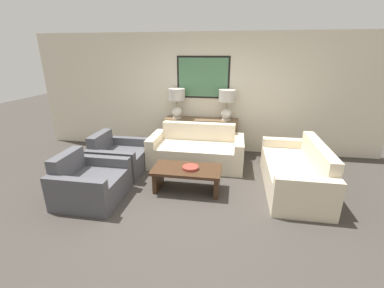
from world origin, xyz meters
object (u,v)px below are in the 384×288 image
coffee_table (187,174)px  armchair_near_back_wall (119,158)px  couch_by_back_wall (196,151)px  couch_by_side (295,173)px  console_table (201,136)px  armchair_near_camera (90,184)px  table_lamp_right (227,101)px  decorative_bowl (190,168)px  table_lamp_left (177,99)px

coffee_table → armchair_near_back_wall: bearing=160.3°
couch_by_back_wall → couch_by_side: size_ratio=1.00×
console_table → armchair_near_camera: 2.76m
console_table → coffee_table: bearing=-89.9°
console_table → couch_by_back_wall: size_ratio=0.87×
table_lamp_right → armchair_near_camera: bearing=-131.0°
table_lamp_right → console_table: bearing=180.0°
decorative_bowl → armchair_near_back_wall: (-1.53, 0.54, -0.16)m
coffee_table → decorative_bowl: decorative_bowl is taller
table_lamp_right → coffee_table: (-0.56, -1.80, -0.94)m
console_table → table_lamp_right: (0.56, 0.00, 0.83)m
armchair_near_back_wall → table_lamp_left: bearing=54.6°
table_lamp_right → coffee_table: table_lamp_right is taller
coffee_table → armchair_near_back_wall: 1.56m
couch_by_back_wall → armchair_near_back_wall: (-1.47, -0.56, -0.02)m
table_lamp_right → couch_by_side: table_lamp_right is taller
couch_by_back_wall → armchair_near_back_wall: couch_by_back_wall is taller
table_lamp_left → coffee_table: bearing=-72.7°
armchair_near_back_wall → armchair_near_camera: (0.00, -1.05, 0.00)m
table_lamp_right → armchair_near_camera: (-2.03, -2.33, -0.97)m
table_lamp_left → couch_by_side: bearing=-31.2°
armchair_near_camera → couch_by_back_wall: bearing=47.7°
couch_by_side → table_lamp_left: bearing=148.8°
couch_by_back_wall → table_lamp_right: bearing=52.2°
couch_by_back_wall → decorative_bowl: size_ratio=6.98×
table_lamp_right → coffee_table: 2.11m
table_lamp_right → decorative_bowl: table_lamp_right is taller
console_table → decorative_bowl: bearing=-87.9°
armchair_near_back_wall → console_table: bearing=41.1°
table_lamp_left → decorative_bowl: (0.62, -1.82, -0.81)m
armchair_near_back_wall → armchair_near_camera: same height
table_lamp_left → armchair_near_back_wall: (-0.91, -1.28, -0.97)m
table_lamp_right → armchair_near_back_wall: size_ratio=0.69×
console_table → couch_by_side: bearing=-38.4°
couch_by_side → armchair_near_back_wall: bearing=177.2°
couch_by_side → armchair_near_camera: (-3.29, -0.89, -0.02)m
table_lamp_left → table_lamp_right: bearing=0.0°
armchair_near_camera → couch_by_side: bearing=15.2°
couch_by_back_wall → armchair_near_camera: bearing=-132.3°
console_table → table_lamp_right: table_lamp_right is taller
table_lamp_left → couch_by_back_wall: (0.56, -0.72, -0.95)m
table_lamp_left → armchair_near_camera: 2.68m
table_lamp_right → couch_by_side: bearing=-48.8°
table_lamp_left → armchair_near_back_wall: table_lamp_left is taller
couch_by_back_wall → armchair_near_camera: 2.18m
couch_by_side → armchair_near_camera: bearing=-164.8°
couch_by_back_wall → armchair_near_camera: couch_by_back_wall is taller
table_lamp_left → coffee_table: table_lamp_left is taller
table_lamp_right → couch_by_back_wall: 1.31m
decorative_bowl → armchair_near_back_wall: 1.63m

